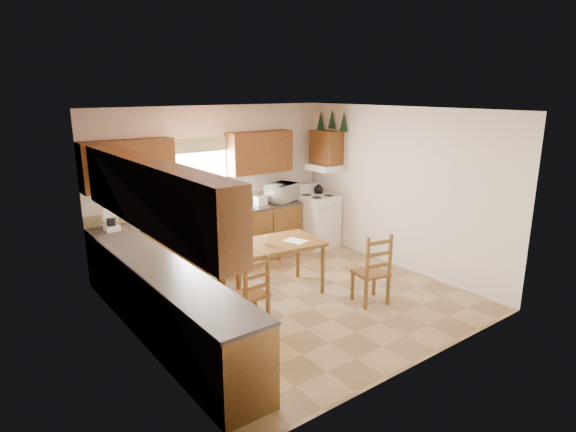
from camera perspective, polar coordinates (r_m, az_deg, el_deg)
floor at (r=7.18m, az=0.50°, el=-9.59°), size 4.50×4.50×0.00m
ceiling at (r=6.54m, az=0.55°, el=12.48°), size 4.50×4.50×0.00m
wall_left at (r=5.69m, az=-17.72°, el=-2.43°), size 4.50×4.50×0.00m
wall_right at (r=8.27m, az=12.99°, el=3.18°), size 4.50×4.50×0.00m
wall_back at (r=8.58m, az=-8.71°, el=3.81°), size 4.50×4.50×0.00m
wall_front at (r=5.21m, az=15.86°, el=-3.89°), size 4.50×4.50×0.00m
lower_cab_back at (r=8.38m, az=-9.73°, el=-2.93°), size 3.75×0.60×0.88m
lower_cab_left at (r=5.99m, az=-13.79°, el=-10.64°), size 0.60×3.60×0.88m
counter_back at (r=8.25m, az=-9.87°, el=0.11°), size 3.75×0.63×0.04m
counter_left at (r=5.81m, az=-14.07°, el=-6.53°), size 0.63×3.60×0.04m
backsplash at (r=8.48m, az=-10.81°, el=1.23°), size 3.75×0.01×0.18m
upper_cab_back_left at (r=7.74m, az=-18.40°, el=5.81°), size 1.41×0.33×0.75m
upper_cab_back_right at (r=8.80m, az=-3.35°, el=7.56°), size 1.25×0.33×0.75m
upper_cab_left at (r=5.49m, az=-15.99°, el=2.52°), size 0.33×3.60×0.75m
upper_cab_stove at (r=9.20m, az=4.56°, el=8.14°), size 0.33×0.62×0.62m
range_hood at (r=9.22m, az=4.28°, el=5.77°), size 0.44×0.62×0.12m
window_frame at (r=8.39m, az=-10.47°, el=4.86°), size 1.13×0.02×1.18m
window_pane at (r=8.38m, az=-10.45°, el=4.86°), size 1.05×0.01×1.10m
window_valance at (r=8.29m, az=-10.54°, el=8.24°), size 1.19×0.01×0.24m
sink_basin at (r=8.28m, az=-9.42°, el=0.46°), size 0.75×0.45×0.04m
pine_decal_a at (r=9.01m, az=6.63°, el=11.01°), size 0.22×0.22×0.36m
pine_decal_b at (r=9.24m, az=5.24°, el=11.39°), size 0.22×0.22×0.36m
pine_decal_c at (r=9.48m, az=3.91°, el=11.27°), size 0.22×0.22×0.36m
stove at (r=9.34m, az=3.47°, el=-0.58°), size 0.67×0.69×0.98m
coffeemaker at (r=7.63m, az=-20.25°, el=-0.29°), size 0.28×0.30×0.36m
paper_towel at (r=8.51m, az=-6.20°, el=1.84°), size 0.16×0.16×0.29m
toaster at (r=8.71m, az=-3.27°, el=1.83°), size 0.23×0.16×0.18m
microwave at (r=9.00m, az=-0.73°, el=2.79°), size 0.66×0.57×0.33m
dining_table at (r=7.16m, az=-2.05°, el=-6.23°), size 1.58×1.04×0.79m
chair_near_left at (r=6.28m, az=-4.46°, el=-8.70°), size 0.40×0.38×0.93m
chair_near_right at (r=6.94m, az=9.80°, el=-6.11°), size 0.51×0.50×1.03m
chair_far_left at (r=7.35m, az=-7.76°, el=-5.05°), size 0.50×0.49×0.97m
chair_far_right at (r=8.50m, az=-2.58°, el=-2.26°), size 0.41×0.39×0.94m
table_paper at (r=7.12m, az=0.90°, el=-2.95°), size 0.32×0.37×0.00m
table_card at (r=6.97m, az=-2.68°, el=-2.87°), size 0.09×0.04×0.12m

